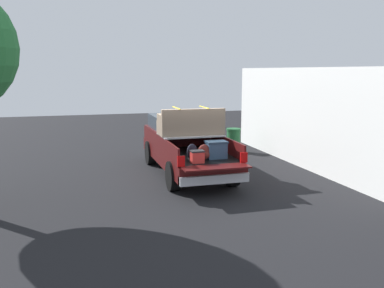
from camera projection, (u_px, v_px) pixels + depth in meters
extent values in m
plane|color=black|center=(187.00, 174.00, 13.66)|extent=(40.00, 40.00, 0.00)
cube|color=#470F0F|center=(187.00, 155.00, 13.55)|extent=(5.50, 1.92, 0.45)
cube|color=black|center=(198.00, 155.00, 12.38)|extent=(2.80, 1.80, 0.04)
cube|color=#470F0F|center=(167.00, 149.00, 12.08)|extent=(2.80, 0.06, 0.50)
cube|color=#470F0F|center=(227.00, 146.00, 12.59)|extent=(2.80, 0.06, 0.50)
cube|color=#470F0F|center=(186.00, 140.00, 13.63)|extent=(0.06, 1.80, 0.50)
cube|color=#470F0F|center=(216.00, 167.00, 10.79)|extent=(0.55, 1.80, 0.04)
cube|color=#B2B2B7|center=(190.00, 135.00, 13.02)|extent=(1.25, 1.92, 0.04)
cube|color=#470F0F|center=(177.00, 135.00, 14.75)|extent=(2.30, 1.92, 0.50)
cube|color=#2D3842|center=(177.00, 122.00, 14.57)|extent=(1.94, 1.76, 0.47)
cube|color=#470F0F|center=(168.00, 131.00, 16.04)|extent=(0.40, 1.82, 0.38)
cube|color=#B2B2B7|center=(214.00, 179.00, 11.00)|extent=(0.24, 1.92, 0.24)
cube|color=red|center=(181.00, 161.00, 10.77)|extent=(0.06, 0.20, 0.28)
cube|color=red|center=(244.00, 157.00, 11.25)|extent=(0.06, 0.20, 0.28)
cylinder|color=black|center=(151.00, 153.00, 15.01)|extent=(0.84, 0.30, 0.84)
cylinder|color=black|center=(197.00, 150.00, 15.49)|extent=(0.84, 0.30, 0.84)
cylinder|color=black|center=(173.00, 176.00, 11.69)|extent=(0.84, 0.30, 0.84)
cylinder|color=black|center=(232.00, 172.00, 12.17)|extent=(0.84, 0.30, 0.84)
cube|color=#335170|center=(216.00, 151.00, 11.79)|extent=(0.40, 0.55, 0.44)
cube|color=#23394E|center=(216.00, 142.00, 11.75)|extent=(0.44, 0.59, 0.05)
ellipsoid|color=maroon|center=(204.00, 152.00, 11.58)|extent=(0.20, 0.37, 0.44)
ellipsoid|color=maroon|center=(205.00, 155.00, 11.49)|extent=(0.09, 0.26, 0.19)
ellipsoid|color=black|center=(192.00, 152.00, 11.62)|extent=(0.20, 0.30, 0.44)
ellipsoid|color=black|center=(193.00, 155.00, 11.53)|extent=(0.09, 0.21, 0.19)
cube|color=red|center=(197.00, 157.00, 11.21)|extent=(0.26, 0.34, 0.30)
cube|color=#262628|center=(197.00, 151.00, 11.18)|extent=(0.28, 0.36, 0.04)
cube|color=#84705B|center=(190.00, 127.00, 12.98)|extent=(0.88, 1.99, 0.42)
cube|color=#84705B|center=(194.00, 116.00, 12.57)|extent=(0.16, 1.99, 0.40)
cube|color=#84705B|center=(162.00, 118.00, 12.73)|extent=(0.64, 0.20, 0.22)
cube|color=#84705B|center=(217.00, 116.00, 13.22)|extent=(0.64, 0.20, 0.22)
cube|color=yellow|center=(176.00, 108.00, 12.75)|extent=(0.98, 0.03, 0.02)
cube|color=yellow|center=(204.00, 107.00, 13.00)|extent=(0.98, 0.03, 0.02)
cube|color=white|center=(304.00, 117.00, 14.56)|extent=(10.38, 0.36, 3.46)
cylinder|color=#1E592D|center=(233.00, 141.00, 17.33)|extent=(0.56, 0.56, 0.90)
cylinder|color=#1E592D|center=(234.00, 129.00, 17.24)|extent=(0.60, 0.60, 0.08)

